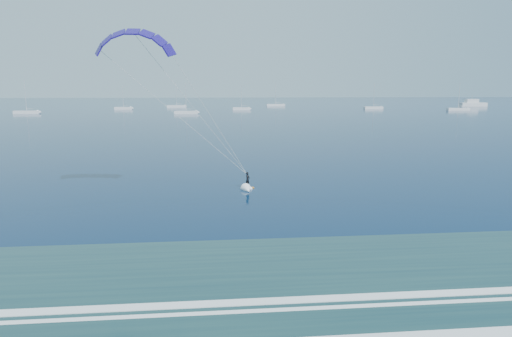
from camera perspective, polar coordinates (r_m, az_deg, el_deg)
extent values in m
cube|color=#1E423F|center=(22.48, 5.48, -17.81)|extent=(600.00, 22.00, 0.03)
cube|color=white|center=(23.78, 4.76, -16.10)|extent=(600.00, 0.70, 0.07)
cube|color=orange|center=(48.26, -1.05, -2.41)|extent=(1.35, 0.43, 0.08)
imported|color=black|center=(48.08, -1.06, -1.40)|extent=(0.66, 0.72, 1.66)
cone|color=white|center=(46.98, -1.11, -2.71)|extent=(1.31, 1.74, 1.10)
cube|color=silver|center=(278.34, 25.51, 7.23)|extent=(14.40, 3.84, 2.11)
cube|color=silver|center=(277.77, 25.36, 7.66)|extent=(6.72, 3.07, 1.92)
cylinder|color=silver|center=(277.72, 25.39, 8.06)|extent=(0.16, 0.16, 2.00)
cube|color=silver|center=(204.37, -26.73, 6.30)|extent=(9.84, 2.40, 1.20)
cylinder|color=silver|center=(204.16, -26.88, 8.15)|extent=(0.18, 0.18, 12.02)
cylinder|color=silver|center=(203.88, -26.45, 6.71)|extent=(2.60, 0.12, 0.12)
cube|color=silver|center=(225.61, -16.24, 7.24)|extent=(8.14, 2.40, 1.20)
cylinder|color=silver|center=(225.43, -16.31, 8.67)|extent=(0.18, 0.18, 10.05)
cylinder|color=silver|center=(225.34, -15.95, 7.61)|extent=(2.60, 0.12, 0.12)
cube|color=silver|center=(241.95, -9.91, 7.66)|extent=(9.68, 2.40, 1.20)
cylinder|color=silver|center=(241.77, -9.96, 9.19)|extent=(0.18, 0.18, 11.72)
cylinder|color=silver|center=(241.81, -9.64, 8.00)|extent=(2.60, 0.12, 0.12)
cube|color=silver|center=(212.83, -1.84, 7.48)|extent=(8.05, 2.40, 1.20)
cylinder|color=silver|center=(212.64, -1.85, 9.00)|extent=(0.18, 0.18, 10.06)
cylinder|color=silver|center=(212.85, -1.52, 7.86)|extent=(2.60, 0.12, 0.12)
cube|color=silver|center=(254.89, 2.46, 7.92)|extent=(9.92, 2.40, 1.20)
cylinder|color=silver|center=(254.72, 2.47, 9.42)|extent=(0.18, 0.18, 12.13)
cylinder|color=silver|center=(255.01, 2.74, 8.23)|extent=(2.60, 0.12, 0.12)
cube|color=silver|center=(229.50, 14.46, 7.36)|extent=(9.07, 2.40, 1.20)
cylinder|color=silver|center=(229.32, 14.53, 8.90)|extent=(0.18, 0.18, 11.14)
cylinder|color=silver|center=(229.86, 14.76, 7.70)|extent=(2.60, 0.12, 0.12)
cube|color=silver|center=(226.52, 23.94, 6.78)|extent=(10.14, 2.40, 1.20)
cylinder|color=silver|center=(226.33, 24.06, 8.39)|extent=(0.18, 0.18, 11.51)
cylinder|color=silver|center=(227.05, 24.23, 7.12)|extent=(2.60, 0.12, 0.12)
cube|color=silver|center=(183.29, -8.73, 6.94)|extent=(9.16, 2.40, 1.20)
cylinder|color=silver|center=(183.06, -8.78, 8.86)|extent=(0.18, 0.18, 11.10)
cylinder|color=silver|center=(183.15, -8.36, 7.38)|extent=(2.60, 0.12, 0.12)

